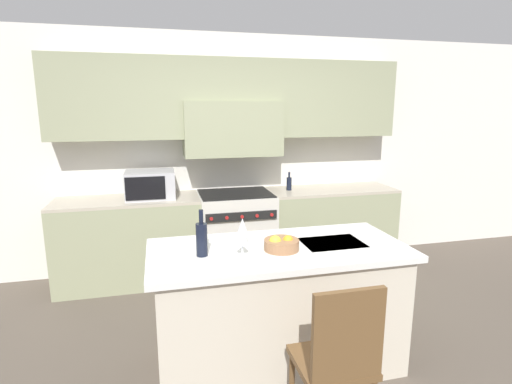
{
  "coord_description": "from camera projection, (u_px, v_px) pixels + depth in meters",
  "views": [
    {
      "loc": [
        -0.82,
        -2.34,
        1.88
      ],
      "look_at": [
        -0.01,
        0.94,
        1.17
      ],
      "focal_mm": 28.0,
      "sensor_mm": 36.0,
      "label": 1
    }
  ],
  "objects": [
    {
      "name": "island_chair",
      "position": [
        338.0,
        356.0,
        2.2
      ],
      "size": [
        0.42,
        0.4,
        0.98
      ],
      "color": "brown",
      "rests_on": "ground_plane"
    },
    {
      "name": "range_stove",
      "position": [
        236.0,
        233.0,
        4.55
      ],
      "size": [
        0.82,
        0.7,
        0.95
      ],
      "color": "beige",
      "rests_on": "ground_plane"
    },
    {
      "name": "fruit_bowl",
      "position": [
        281.0,
        244.0,
        2.76
      ],
      "size": [
        0.24,
        0.24,
        0.11
      ],
      "color": "#996B47",
      "rests_on": "kitchen_island"
    },
    {
      "name": "wine_glass_far",
      "position": [
        242.0,
        227.0,
        2.86
      ],
      "size": [
        0.08,
        0.08,
        0.19
      ],
      "color": "white",
      "rests_on": "kitchen_island"
    },
    {
      "name": "microwave",
      "position": [
        150.0,
        185.0,
        4.23
      ],
      "size": [
        0.5,
        0.4,
        0.29
      ],
      "color": "#B7B7BC",
      "rests_on": "back_counter"
    },
    {
      "name": "wine_glass_near",
      "position": [
        242.0,
        237.0,
        2.62
      ],
      "size": [
        0.08,
        0.08,
        0.19
      ],
      "color": "white",
      "rests_on": "kitchen_island"
    },
    {
      "name": "back_cabinetry",
      "position": [
        230.0,
        132.0,
        4.57
      ],
      "size": [
        10.0,
        0.46,
        2.7
      ],
      "color": "silver",
      "rests_on": "ground_plane"
    },
    {
      "name": "oil_bottle_on_counter",
      "position": [
        289.0,
        183.0,
        4.64
      ],
      "size": [
        0.06,
        0.06,
        0.21
      ],
      "color": "black",
      "rests_on": "back_counter"
    },
    {
      "name": "wine_bottle",
      "position": [
        202.0,
        238.0,
        2.63
      ],
      "size": [
        0.08,
        0.08,
        0.32
      ],
      "color": "black",
      "rests_on": "kitchen_island"
    },
    {
      "name": "kitchen_island",
      "position": [
        278.0,
        306.0,
        2.91
      ],
      "size": [
        1.82,
        0.83,
        0.92
      ],
      "color": "beige",
      "rests_on": "ground_plane"
    },
    {
      "name": "ground_plane",
      "position": [
        289.0,
        380.0,
        2.81
      ],
      "size": [
        10.0,
        10.0,
        0.0
      ],
      "primitive_type": "plane",
      "color": "brown"
    },
    {
      "name": "back_counter",
      "position": [
        235.0,
        233.0,
        4.57
      ],
      "size": [
        3.82,
        0.62,
        0.94
      ],
      "color": "gray",
      "rests_on": "ground_plane"
    }
  ]
}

